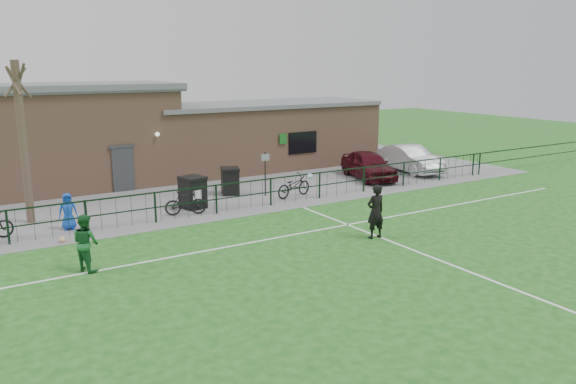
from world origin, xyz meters
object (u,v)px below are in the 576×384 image
bare_tree (23,144)px  car_maroon (368,165)px  sign_post (265,174)px  bicycle_d (186,203)px  wheelie_bin_left (193,193)px  ball_ground (62,240)px  bicycle_e (294,186)px  wheelie_bin_right (230,182)px  car_silver (410,159)px  outfield_player (86,243)px  spectator_child (68,211)px

bare_tree → car_maroon: bearing=-0.8°
sign_post → bicycle_d: size_ratio=1.23×
bare_tree → sign_post: (9.68, -0.82, -1.98)m
wheelie_bin_left → ball_ground: wheelie_bin_left is taller
wheelie_bin_left → ball_ground: (-5.51, -2.00, -0.53)m
bicycle_d → bicycle_e: 5.29m
wheelie_bin_left → wheelie_bin_right: wheelie_bin_left is taller
bicycle_d → wheelie_bin_left: bearing=-19.9°
car_silver → outfield_player: (-18.66, -6.32, 0.09)m
car_maroon → bicycle_d: 10.94m
bicycle_e → ball_ground: size_ratio=8.68×
car_maroon → outfield_player: 16.63m
bare_tree → car_maroon: (16.16, -0.23, -2.26)m
car_maroon → outfield_player: bearing=-143.4°
bicycle_e → spectator_child: 9.62m
bare_tree → wheelie_bin_left: size_ratio=4.84×
car_silver → outfield_player: outfield_player is taller
wheelie_bin_right → ball_ground: wheelie_bin_right is taller
sign_post → spectator_child: (-8.64, -0.91, -0.33)m
car_silver → spectator_child: (-18.29, -1.76, -0.06)m
car_maroon → sign_post: bearing=-159.5°
bare_tree → sign_post: bare_tree is taller
wheelie_bin_left → car_silver: size_ratio=0.28×
sign_post → car_silver: 9.69m
car_maroon → bicycle_e: size_ratio=2.18×
wheelie_bin_left → sign_post: sign_post is taller
outfield_player → bare_tree: bearing=-19.1°
bicycle_d → ball_ground: 5.00m
bicycle_d → ball_ground: bicycle_d is taller
car_maroon → ball_ground: (-15.63, -2.96, -0.63)m
wheelie_bin_left → car_silver: bearing=-7.8°
spectator_child → wheelie_bin_left: bearing=14.2°
sign_post → bicycle_e: 1.39m
bicycle_e → wheelie_bin_right: bearing=34.7°
car_silver → sign_post: bearing=-168.5°
spectator_child → ball_ground: spectator_child is taller
wheelie_bin_left → bicycle_d: 1.10m
sign_post → outfield_player: (-9.01, -5.47, -0.18)m
outfield_player → wheelie_bin_left: bearing=-71.6°
wheelie_bin_left → bicycle_e: bearing=-19.3°
bare_tree → spectator_child: 3.07m
wheelie_bin_right → ball_ground: bearing=-137.3°
car_silver → bicycle_e: size_ratio=2.26×
bicycle_e → car_silver: bearing=-91.8°
bare_tree → outfield_player: 6.69m
bare_tree → ball_ground: bare_tree is taller
car_maroon → spectator_child: (-15.12, -1.49, -0.05)m
car_silver → bicycle_d: (-13.96, -2.09, -0.24)m
wheelie_bin_right → bicycle_d: wheelie_bin_right is taller
wheelie_bin_right → car_silver: bearing=17.5°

